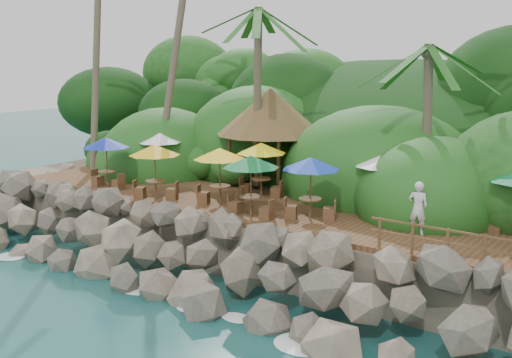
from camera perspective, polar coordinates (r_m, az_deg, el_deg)
The scene contains 11 objects.
ground at distance 21.72m, azimuth -9.42°, elevation -11.42°, with size 140.00×140.00×0.00m, color #19514F.
land_base at distance 34.07m, azimuth 9.82°, elevation -1.16°, with size 32.00×25.20×2.10m, color gray.
jungle_hill at distance 41.04m, azimuth 14.35°, elevation -0.71°, with size 44.80×28.00×15.40m, color #143811.
seawall at distance 22.67m, azimuth -5.93°, elevation -7.22°, with size 29.00×4.00×2.30m, color gray, non-canonical shape.
terrace at distance 25.38m, azimuth -0.00°, elevation -2.66°, with size 26.00×5.00×0.20m, color brown.
jungle_foliage at distance 33.44m, azimuth 9.01°, elevation -3.22°, with size 44.00×16.00×12.00m, color #143811, non-canonical shape.
foam_line at distance 21.91m, azimuth -8.86°, elevation -11.12°, with size 25.20×0.80×0.06m.
palapa at distance 29.05m, azimuth 1.36°, elevation 6.32°, with size 5.16×5.16×4.60m.
dining_clusters at distance 24.40m, azimuth 1.76°, elevation 1.74°, with size 21.33×5.39×2.38m.
railing at distance 18.92m, azimuth 22.23°, elevation -6.27°, with size 8.30×0.10×1.00m.
waiter at distance 21.71m, azimuth 14.89°, elevation -2.65°, with size 0.69×0.45×1.88m, color silver.
Camera 1 is at (14.31, -14.04, 8.39)m, focal length 42.82 mm.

